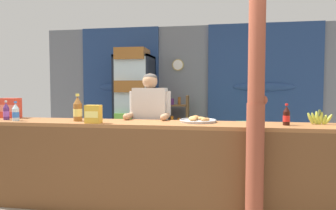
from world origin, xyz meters
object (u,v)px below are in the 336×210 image
(stall_counter, at_px, (156,158))
(soda_bottle_iced_tea, at_px, (78,109))
(soda_bottle_water, at_px, (16,112))
(soda_bottle_grape_soda, at_px, (6,112))
(snack_box_crackers, at_px, (11,108))
(pastry_tray, at_px, (198,120))
(banana_bunch, at_px, (319,119))
(soda_bottle_cola, at_px, (286,116))
(drink_fridge, at_px, (134,102))
(timber_post, at_px, (256,109))
(plastic_lawn_chair, at_px, (247,144))
(shopkeeper, at_px, (150,118))
(bottle_shelf_rack, at_px, (176,127))
(snack_box_choco_powder, at_px, (93,114))

(stall_counter, distance_m, soda_bottle_iced_tea, 1.07)
(soda_bottle_water, bearing_deg, stall_counter, 0.00)
(soda_bottle_grape_soda, distance_m, snack_box_crackers, 0.26)
(pastry_tray, height_order, banana_bunch, banana_bunch)
(soda_bottle_cola, height_order, soda_bottle_grape_soda, soda_bottle_grape_soda)
(drink_fridge, height_order, soda_bottle_water, drink_fridge)
(pastry_tray, bearing_deg, timber_post, -41.65)
(stall_counter, height_order, plastic_lawn_chair, stall_counter)
(drink_fridge, xyz_separation_m, plastic_lawn_chair, (1.94, -0.46, -0.62))
(timber_post, relative_size, shopkeeper, 1.59)
(snack_box_crackers, bearing_deg, soda_bottle_grape_soda, -63.54)
(soda_bottle_cola, bearing_deg, banana_bunch, 20.54)
(bottle_shelf_rack, height_order, soda_bottle_water, bottle_shelf_rack)
(plastic_lawn_chair, relative_size, soda_bottle_water, 3.77)
(snack_box_choco_powder, bearing_deg, bottle_shelf_rack, 77.14)
(soda_bottle_cola, bearing_deg, shopkeeper, 163.44)
(bottle_shelf_rack, relative_size, snack_box_choco_powder, 6.19)
(soda_bottle_water, relative_size, snack_box_choco_powder, 1.16)
(drink_fridge, bearing_deg, soda_bottle_water, -111.10)
(soda_bottle_grape_soda, relative_size, banana_bunch, 0.87)
(pastry_tray, bearing_deg, soda_bottle_water, -173.75)
(drink_fridge, distance_m, snack_box_crackers, 2.13)
(soda_bottle_water, xyz_separation_m, banana_bunch, (3.37, 0.23, -0.03))
(bottle_shelf_rack, bearing_deg, pastry_tray, -75.12)
(pastry_tray, relative_size, banana_bunch, 1.56)
(soda_bottle_iced_tea, xyz_separation_m, snack_box_crackers, (-1.02, 0.21, -0.01))
(snack_box_choco_powder, bearing_deg, banana_bunch, 7.08)
(stall_counter, height_order, pastry_tray, pastry_tray)
(drink_fridge, height_order, shopkeeper, drink_fridge)
(stall_counter, relative_size, shopkeeper, 2.75)
(plastic_lawn_chair, xyz_separation_m, shopkeeper, (-1.29, -1.10, 0.48))
(bottle_shelf_rack, distance_m, banana_bunch, 2.83)
(snack_box_choco_powder, distance_m, banana_bunch, 2.40)
(snack_box_crackers, height_order, pastry_tray, snack_box_crackers)
(stall_counter, height_order, banana_bunch, banana_bunch)
(soda_bottle_iced_tea, bearing_deg, snack_box_crackers, 168.39)
(bottle_shelf_rack, height_order, snack_box_crackers, snack_box_crackers)
(soda_bottle_water, distance_m, banana_bunch, 3.38)
(plastic_lawn_chair, bearing_deg, stall_counter, -123.35)
(snack_box_choco_powder, xyz_separation_m, banana_bunch, (2.38, 0.30, -0.04))
(stall_counter, height_order, bottle_shelf_rack, bottle_shelf_rack)
(timber_post, relative_size, plastic_lawn_chair, 2.84)
(timber_post, relative_size, snack_box_choco_powder, 12.41)
(timber_post, distance_m, bottle_shelf_rack, 2.90)
(shopkeeper, bearing_deg, banana_bunch, -9.77)
(soda_bottle_grape_soda, bearing_deg, drink_fridge, 63.92)
(soda_bottle_water, height_order, snack_box_crackers, snack_box_crackers)
(soda_bottle_water, bearing_deg, soda_bottle_grape_soda, 157.38)
(snack_box_crackers, bearing_deg, bottle_shelf_rack, 47.99)
(plastic_lawn_chair, bearing_deg, snack_box_crackers, -156.16)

